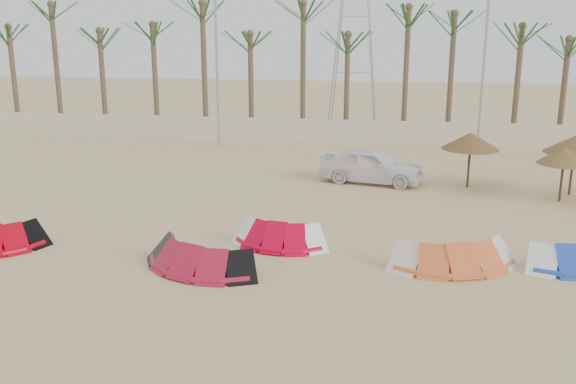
% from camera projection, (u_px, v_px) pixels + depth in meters
% --- Properties ---
extents(ground, '(120.00, 120.00, 0.00)m').
position_uv_depth(ground, '(252.00, 305.00, 15.90)').
color(ground, tan).
rests_on(ground, ground).
extents(boundary_wall, '(60.00, 0.30, 1.30)m').
position_uv_depth(boundary_wall, '(329.00, 131.00, 36.74)').
color(boundary_wall, beige).
rests_on(boundary_wall, ground).
extents(palm_line, '(52.00, 4.00, 7.70)m').
position_uv_depth(palm_line, '(345.00, 27.00, 36.56)').
color(palm_line, brown).
rests_on(palm_line, ground).
extents(lamp_b, '(1.25, 0.14, 11.00)m').
position_uv_depth(lamp_b, '(217.00, 40.00, 34.35)').
color(lamp_b, '#A5A8AD').
rests_on(lamp_b, ground).
extents(lamp_c, '(1.25, 0.14, 11.00)m').
position_uv_depth(lamp_c, '(486.00, 41.00, 32.34)').
color(lamp_c, '#A5A8AD').
rests_on(lamp_c, ground).
extents(pylon, '(3.00, 3.00, 14.00)m').
position_uv_depth(pylon, '(352.00, 126.00, 42.49)').
color(pylon, '#A5A8AD').
rests_on(pylon, ground).
extents(kite_red_mid, '(3.94, 2.61, 0.90)m').
position_uv_depth(kite_red_mid, '(202.00, 252.00, 18.27)').
color(kite_red_mid, '#A5122D').
rests_on(kite_red_mid, ground).
extents(kite_red_right, '(3.19, 1.96, 0.90)m').
position_uv_depth(kite_red_right, '(280.00, 231.00, 20.12)').
color(kite_red_right, red).
rests_on(kite_red_right, ground).
extents(kite_orange, '(3.98, 2.43, 0.90)m').
position_uv_depth(kite_orange, '(453.00, 250.00, 18.47)').
color(kite_orange, orange).
rests_on(kite_orange, ground).
extents(parasol_left, '(2.38, 2.38, 2.34)m').
position_uv_depth(parasol_left, '(471.00, 141.00, 26.52)').
color(parasol_left, '#4C331E').
rests_on(parasol_left, ground).
extents(parasol_mid, '(2.00, 2.00, 2.19)m').
position_uv_depth(parasol_mid, '(564.00, 155.00, 24.45)').
color(parasol_mid, '#4C331E').
rests_on(parasol_mid, ground).
extents(parasol_right, '(2.39, 2.39, 2.42)m').
position_uv_depth(parasol_right, '(575.00, 144.00, 25.35)').
color(parasol_right, '#4C331E').
rests_on(parasol_right, ground).
extents(car, '(4.69, 2.67, 1.51)m').
position_uv_depth(car, '(371.00, 165.00, 27.63)').
color(car, white).
rests_on(car, ground).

